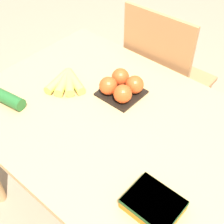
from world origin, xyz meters
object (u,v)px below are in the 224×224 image
object	(u,v)px
tomato_pack	(121,86)
cucumber_near	(3,96)
chair	(164,81)
carrot_bag	(153,204)
banana_bunch	(67,81)

from	to	relation	value
tomato_pack	cucumber_near	size ratio (longest dim) A/B	0.78
chair	carrot_bag	size ratio (longest dim) A/B	5.87
banana_bunch	cucumber_near	bearing A→B (deg)	-115.75
chair	cucumber_near	bearing A→B (deg)	69.07
banana_bunch	cucumber_near	xyz separation A→B (m)	(-0.12, -0.25, 0.01)
chair	banana_bunch	size ratio (longest dim) A/B	5.43
banana_bunch	tomato_pack	size ratio (longest dim) A/B	1.05
banana_bunch	tomato_pack	bearing A→B (deg)	26.59
chair	carrot_bag	world-z (taller)	chair
cucumber_near	tomato_pack	bearing A→B (deg)	46.37
banana_bunch	carrot_bag	size ratio (longest dim) A/B	1.08
chair	carrot_bag	bearing A→B (deg)	119.17
tomato_pack	carrot_bag	distance (m)	0.54
tomato_pack	banana_bunch	bearing A→B (deg)	-153.41
banana_bunch	carrot_bag	distance (m)	0.68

